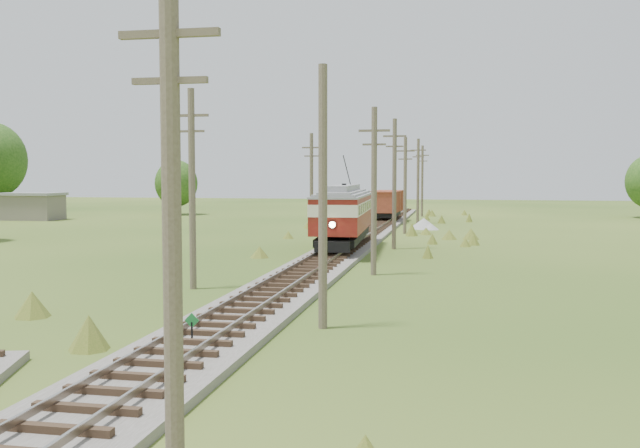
% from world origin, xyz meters
% --- Properties ---
extents(ground, '(260.00, 260.00, 0.00)m').
position_xyz_m(ground, '(0.00, 0.00, 0.00)').
color(ground, '#214514').
rests_on(ground, ground).
extents(railbed_main, '(3.60, 96.00, 0.57)m').
position_xyz_m(railbed_main, '(0.00, 34.00, 0.19)').
color(railbed_main, '#605B54').
rests_on(railbed_main, ground).
extents(switch_marker, '(0.45, 0.06, 1.08)m').
position_xyz_m(switch_marker, '(-0.20, 1.50, 0.63)').
color(switch_marker, black).
rests_on(switch_marker, ground).
extents(streetcar, '(3.61, 12.97, 5.89)m').
position_xyz_m(streetcar, '(0.00, 29.03, 2.71)').
color(streetcar, black).
rests_on(streetcar, ground).
extents(gondola, '(3.01, 8.64, 2.84)m').
position_xyz_m(gondola, '(0.00, 58.73, 2.10)').
color(gondola, black).
rests_on(gondola, ground).
extents(gravel_pile, '(2.85, 3.03, 1.04)m').
position_xyz_m(gravel_pile, '(4.48, 49.68, 0.49)').
color(gravel_pile, gray).
rests_on(gravel_pile, ground).
extents(utility_pole_r_0, '(1.60, 0.30, 8.50)m').
position_xyz_m(utility_pole_r_0, '(3.20, -8.00, 4.37)').
color(utility_pole_r_0, brown).
rests_on(utility_pole_r_0, ground).
extents(utility_pole_r_1, '(0.30, 0.30, 8.80)m').
position_xyz_m(utility_pole_r_1, '(3.10, 5.00, 4.40)').
color(utility_pole_r_1, brown).
rests_on(utility_pole_r_1, ground).
extents(utility_pole_r_2, '(1.60, 0.30, 8.60)m').
position_xyz_m(utility_pole_r_2, '(3.30, 18.00, 4.42)').
color(utility_pole_r_2, brown).
rests_on(utility_pole_r_2, ground).
extents(utility_pole_r_3, '(1.60, 0.30, 9.00)m').
position_xyz_m(utility_pole_r_3, '(3.20, 31.00, 4.63)').
color(utility_pole_r_3, brown).
rests_on(utility_pole_r_3, ground).
extents(utility_pole_r_4, '(1.60, 0.30, 8.40)m').
position_xyz_m(utility_pole_r_4, '(3.00, 44.00, 4.32)').
color(utility_pole_r_4, brown).
rests_on(utility_pole_r_4, ground).
extents(utility_pole_r_5, '(1.60, 0.30, 8.90)m').
position_xyz_m(utility_pole_r_5, '(3.40, 57.00, 4.58)').
color(utility_pole_r_5, brown).
rests_on(utility_pole_r_5, ground).
extents(utility_pole_r_6, '(1.60, 0.30, 8.70)m').
position_xyz_m(utility_pole_r_6, '(3.20, 70.00, 4.47)').
color(utility_pole_r_6, brown).
rests_on(utility_pole_r_6, ground).
extents(utility_pole_l_a, '(1.60, 0.30, 9.00)m').
position_xyz_m(utility_pole_l_a, '(-4.20, 12.00, 4.63)').
color(utility_pole_l_a, brown).
rests_on(utility_pole_l_a, ground).
extents(utility_pole_l_b, '(1.60, 0.30, 8.60)m').
position_xyz_m(utility_pole_l_b, '(-4.50, 40.00, 4.42)').
color(utility_pole_l_b, brown).
rests_on(utility_pole_l_b, ground).
extents(tree_mid_a, '(5.46, 5.46, 7.03)m').
position_xyz_m(tree_mid_a, '(-28.00, 68.00, 4.02)').
color(tree_mid_a, '#38281C').
rests_on(tree_mid_a, ground).
extents(shed, '(6.40, 4.40, 3.10)m').
position_xyz_m(shed, '(-40.00, 55.00, 1.57)').
color(shed, slate).
rests_on(shed, ground).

